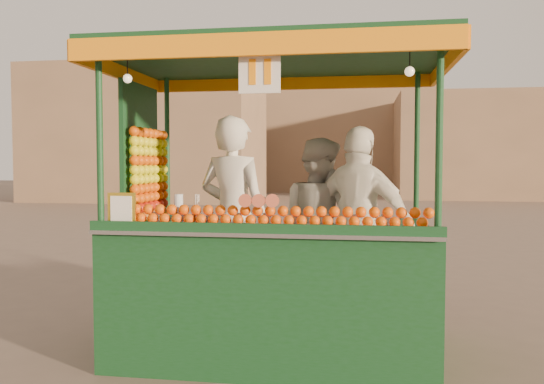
% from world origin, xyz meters
% --- Properties ---
extents(ground, '(90.00, 90.00, 0.00)m').
position_xyz_m(ground, '(0.00, 0.00, 0.00)').
color(ground, '#6C594D').
rests_on(ground, ground).
extents(building_left, '(10.00, 6.00, 6.00)m').
position_xyz_m(building_left, '(-9.00, 20.00, 3.00)').
color(building_left, '#8A694E').
rests_on(building_left, ground).
extents(building_right, '(9.00, 6.00, 5.00)m').
position_xyz_m(building_right, '(7.00, 24.00, 2.50)').
color(building_right, '#8A694E').
rests_on(building_right, ground).
extents(building_center, '(14.00, 7.00, 7.00)m').
position_xyz_m(building_center, '(-2.00, 30.00, 3.50)').
color(building_center, '#8A694E').
rests_on(building_center, ground).
extents(juice_cart, '(2.95, 1.91, 2.68)m').
position_xyz_m(juice_cart, '(-0.16, 0.10, 0.87)').
color(juice_cart, '#103A16').
rests_on(juice_cart, ground).
extents(vendor_left, '(0.75, 0.60, 1.81)m').
position_xyz_m(vendor_left, '(-0.47, 0.20, 1.22)').
color(vendor_left, silver).
rests_on(vendor_left, ground).
extents(vendor_middle, '(1.00, 0.96, 1.62)m').
position_xyz_m(vendor_middle, '(0.28, 0.50, 1.12)').
color(vendor_middle, beige).
rests_on(vendor_middle, ground).
extents(vendor_right, '(1.08, 0.83, 1.71)m').
position_xyz_m(vendor_right, '(0.66, 0.22, 1.17)').
color(vendor_right, white).
rests_on(vendor_right, ground).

